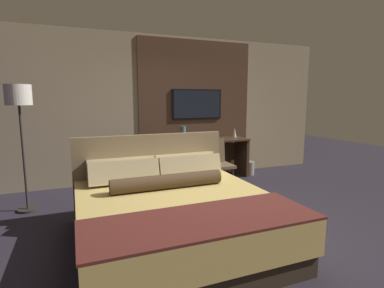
{
  "coord_description": "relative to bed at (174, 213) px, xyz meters",
  "views": [
    {
      "loc": [
        -1.66,
        -3.13,
        1.6
      ],
      "look_at": [
        0.02,
        1.07,
        0.91
      ],
      "focal_mm": 28.0,
      "sensor_mm": 36.0,
      "label": 1
    }
  ],
  "objects": [
    {
      "name": "ground_plane",
      "position": [
        0.67,
        0.11,
        -0.34
      ],
      "size": [
        16.0,
        16.0,
        0.0
      ],
      "primitive_type": "plane",
      "color": "#28232D"
    },
    {
      "name": "wall_back_tv_panel",
      "position": [
        0.77,
        2.7,
        1.06
      ],
      "size": [
        7.2,
        0.09,
        2.8
      ],
      "color": "tan",
      "rests_on": "ground_plane"
    },
    {
      "name": "bed",
      "position": [
        0.0,
        0.0,
        0.0
      ],
      "size": [
        2.06,
        2.19,
        1.11
      ],
      "color": "#33281E",
      "rests_on": "ground_plane"
    },
    {
      "name": "desk",
      "position": [
        1.39,
        2.4,
        0.2
      ],
      "size": [
        1.89,
        0.57,
        0.79
      ],
      "color": "#422D1E",
      "rests_on": "ground_plane"
    },
    {
      "name": "tv",
      "position": [
        1.39,
        2.63,
        1.15
      ],
      "size": [
        1.07,
        0.04,
        0.6
      ],
      "color": "black"
    },
    {
      "name": "desk_chair",
      "position": [
        1.35,
        1.71,
        0.17
      ],
      "size": [
        0.53,
        0.53,
        0.87
      ],
      "rotation": [
        0.0,
        0.0,
        -0.02
      ],
      "color": "brown",
      "rests_on": "ground_plane"
    },
    {
      "name": "floor_lamp",
      "position": [
        -1.65,
        1.68,
        1.17
      ],
      "size": [
        0.34,
        0.34,
        1.79
      ],
      "color": "#282623",
      "rests_on": "ground_plane"
    },
    {
      "name": "vase_tall",
      "position": [
        1.01,
        2.43,
        0.59
      ],
      "size": [
        0.12,
        0.12,
        0.28
      ],
      "color": "#4C706B",
      "rests_on": "desk"
    },
    {
      "name": "vase_short",
      "position": [
        2.18,
        2.46,
        0.55
      ],
      "size": [
        0.09,
        0.09,
        0.2
      ],
      "color": "silver",
      "rests_on": "desk"
    },
    {
      "name": "book",
      "position": [
        1.19,
        2.33,
        0.47
      ],
      "size": [
        0.25,
        0.2,
        0.03
      ],
      "color": "navy",
      "rests_on": "desk"
    },
    {
      "name": "waste_bin",
      "position": [
        2.43,
        2.26,
        -0.2
      ],
      "size": [
        0.22,
        0.22,
        0.28
      ],
      "color": "gray",
      "rests_on": "ground_plane"
    }
  ]
}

